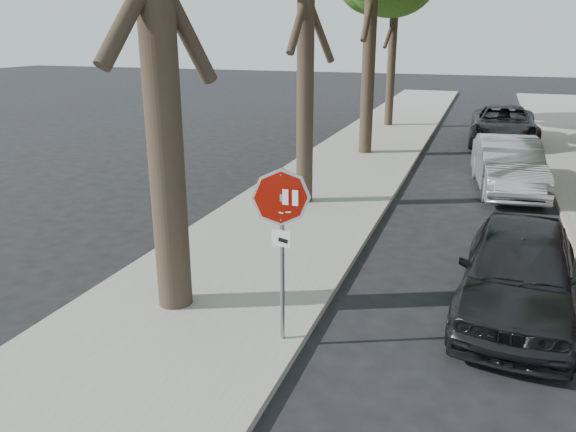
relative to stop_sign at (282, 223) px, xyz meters
name	(u,v)px	position (x,y,z in m)	size (l,w,h in m)	color
ground	(328,353)	(0.70, 0.03, -1.95)	(120.00, 120.00, 0.00)	black
sidewalk_left	(350,164)	(-1.80, 12.03, -1.89)	(4.00, 55.00, 0.12)	gray
curb_left	(409,169)	(0.25, 12.03, -1.88)	(0.12, 55.00, 0.13)	#9E9384
curb_right	(550,179)	(4.65, 12.03, -1.88)	(0.12, 55.00, 0.13)	#9E9384
stop_sign	(282,223)	(0.00, 0.00, 0.00)	(0.76, 0.34, 2.61)	gray
car_a	(519,271)	(3.30, 2.27, -1.18)	(1.81, 4.49, 1.53)	black
car_b	(508,165)	(3.30, 10.36, -1.17)	(1.64, 4.71, 1.55)	#9A9EA1
car_d	(504,125)	(3.28, 18.20, -1.16)	(2.62, 5.68, 1.58)	black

